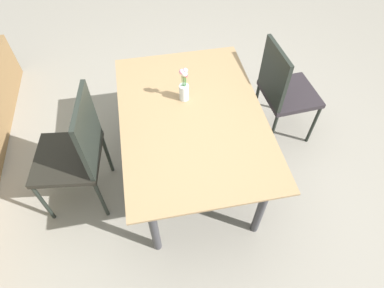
{
  "coord_description": "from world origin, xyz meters",
  "views": [
    {
      "loc": [
        -1.56,
        0.31,
        2.32
      ],
      "look_at": [
        -0.07,
        0.03,
        0.39
      ],
      "focal_mm": 30.13,
      "sensor_mm": 36.0,
      "label": 1
    }
  ],
  "objects_px": {
    "chair_near_right": "(283,89)",
    "flower_vase": "(184,87)",
    "dining_table": "(192,122)",
    "chair_far_side": "(76,150)"
  },
  "relations": [
    {
      "from": "dining_table",
      "to": "chair_near_right",
      "type": "distance_m",
      "value": 0.89
    },
    {
      "from": "chair_near_right",
      "to": "flower_vase",
      "type": "relative_size",
      "value": 3.43
    },
    {
      "from": "dining_table",
      "to": "chair_near_right",
      "type": "bearing_deg",
      "value": -68.91
    },
    {
      "from": "chair_near_right",
      "to": "flower_vase",
      "type": "height_order",
      "value": "flower_vase"
    },
    {
      "from": "chair_far_side",
      "to": "dining_table",
      "type": "bearing_deg",
      "value": -80.09
    },
    {
      "from": "dining_table",
      "to": "flower_vase",
      "type": "bearing_deg",
      "value": 7.49
    },
    {
      "from": "chair_far_side",
      "to": "chair_near_right",
      "type": "distance_m",
      "value": 1.67
    },
    {
      "from": "flower_vase",
      "to": "chair_far_side",
      "type": "bearing_deg",
      "value": 104.98
    },
    {
      "from": "chair_far_side",
      "to": "flower_vase",
      "type": "bearing_deg",
      "value": -67.74
    },
    {
      "from": "dining_table",
      "to": "chair_near_right",
      "type": "relative_size",
      "value": 1.54
    }
  ]
}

